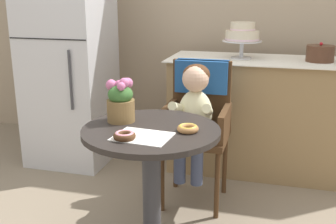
{
  "coord_description": "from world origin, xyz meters",
  "views": [
    {
      "loc": [
        0.62,
        -1.94,
        1.4
      ],
      "look_at": [
        0.05,
        0.15,
        0.77
      ],
      "focal_mm": 44.46,
      "sensor_mm": 36.0,
      "label": 1
    }
  ],
  "objects_px": {
    "wicker_chair": "(199,109)",
    "donut_mid": "(125,135)",
    "cafe_table": "(151,166)",
    "seated_child": "(194,109)",
    "flower_vase": "(121,101)",
    "refrigerator": "(69,61)",
    "round_layer_cake": "(320,54)",
    "donut_front": "(188,128)",
    "tiered_cake_stand": "(242,35)"
  },
  "relations": [
    {
      "from": "donut_front",
      "to": "flower_vase",
      "type": "height_order",
      "value": "flower_vase"
    },
    {
      "from": "donut_front",
      "to": "tiered_cake_stand",
      "type": "bearing_deg",
      "value": 84.36
    },
    {
      "from": "wicker_chair",
      "to": "donut_front",
      "type": "height_order",
      "value": "wicker_chair"
    },
    {
      "from": "seated_child",
      "to": "donut_front",
      "type": "relative_size",
      "value": 6.65
    },
    {
      "from": "flower_vase",
      "to": "donut_mid",
      "type": "bearing_deg",
      "value": -65.43
    },
    {
      "from": "seated_child",
      "to": "donut_front",
      "type": "height_order",
      "value": "seated_child"
    },
    {
      "from": "cafe_table",
      "to": "flower_vase",
      "type": "relative_size",
      "value": 2.97
    },
    {
      "from": "wicker_chair",
      "to": "tiered_cake_stand",
      "type": "xyz_separation_m",
      "value": [
        0.21,
        0.58,
        0.44
      ]
    },
    {
      "from": "donut_mid",
      "to": "flower_vase",
      "type": "height_order",
      "value": "flower_vase"
    },
    {
      "from": "donut_front",
      "to": "refrigerator",
      "type": "bearing_deg",
      "value": 138.57
    },
    {
      "from": "seated_child",
      "to": "round_layer_cake",
      "type": "bearing_deg",
      "value": 43.35
    },
    {
      "from": "wicker_chair",
      "to": "flower_vase",
      "type": "bearing_deg",
      "value": -113.33
    },
    {
      "from": "donut_mid",
      "to": "round_layer_cake",
      "type": "relative_size",
      "value": 0.54
    },
    {
      "from": "seated_child",
      "to": "cafe_table",
      "type": "bearing_deg",
      "value": -101.2
    },
    {
      "from": "seated_child",
      "to": "refrigerator",
      "type": "relative_size",
      "value": 0.43
    },
    {
      "from": "donut_mid",
      "to": "flower_vase",
      "type": "relative_size",
      "value": 0.45
    },
    {
      "from": "round_layer_cake",
      "to": "tiered_cake_stand",
      "type": "bearing_deg",
      "value": -179.84
    },
    {
      "from": "cafe_table",
      "to": "tiered_cake_stand",
      "type": "distance_m",
      "value": 1.46
    },
    {
      "from": "wicker_chair",
      "to": "flower_vase",
      "type": "xyz_separation_m",
      "value": [
        -0.31,
        -0.64,
        0.19
      ]
    },
    {
      "from": "wicker_chair",
      "to": "refrigerator",
      "type": "xyz_separation_m",
      "value": [
        -1.16,
        0.38,
        0.21
      ]
    },
    {
      "from": "wicker_chair",
      "to": "donut_mid",
      "type": "distance_m",
      "value": 0.93
    },
    {
      "from": "seated_child",
      "to": "donut_mid",
      "type": "relative_size",
      "value": 6.71
    },
    {
      "from": "wicker_chair",
      "to": "flower_vase",
      "type": "height_order",
      "value": "flower_vase"
    },
    {
      "from": "donut_front",
      "to": "flower_vase",
      "type": "xyz_separation_m",
      "value": [
        -0.39,
        0.08,
        0.09
      ]
    },
    {
      "from": "cafe_table",
      "to": "seated_child",
      "type": "bearing_deg",
      "value": 78.8
    },
    {
      "from": "donut_mid",
      "to": "tiered_cake_stand",
      "type": "bearing_deg",
      "value": 75.2
    },
    {
      "from": "cafe_table",
      "to": "refrigerator",
      "type": "distance_m",
      "value": 1.56
    },
    {
      "from": "seated_child",
      "to": "flower_vase",
      "type": "xyz_separation_m",
      "value": [
        -0.31,
        -0.48,
        0.15
      ]
    },
    {
      "from": "donut_mid",
      "to": "refrigerator",
      "type": "height_order",
      "value": "refrigerator"
    },
    {
      "from": "tiered_cake_stand",
      "to": "refrigerator",
      "type": "height_order",
      "value": "refrigerator"
    },
    {
      "from": "cafe_table",
      "to": "round_layer_cake",
      "type": "height_order",
      "value": "round_layer_cake"
    },
    {
      "from": "tiered_cake_stand",
      "to": "round_layer_cake",
      "type": "distance_m",
      "value": 0.59
    },
    {
      "from": "wicker_chair",
      "to": "tiered_cake_stand",
      "type": "bearing_deg",
      "value": 72.29
    },
    {
      "from": "round_layer_cake",
      "to": "refrigerator",
      "type": "height_order",
      "value": "refrigerator"
    },
    {
      "from": "round_layer_cake",
      "to": "donut_mid",
      "type": "bearing_deg",
      "value": -122.95
    },
    {
      "from": "seated_child",
      "to": "round_layer_cake",
      "type": "relative_size",
      "value": 3.6
    },
    {
      "from": "wicker_chair",
      "to": "donut_mid",
      "type": "height_order",
      "value": "wicker_chair"
    },
    {
      "from": "cafe_table",
      "to": "donut_front",
      "type": "relative_size",
      "value": 6.59
    },
    {
      "from": "donut_front",
      "to": "donut_mid",
      "type": "xyz_separation_m",
      "value": [
        -0.27,
        -0.19,
        0.0
      ]
    },
    {
      "from": "seated_child",
      "to": "round_layer_cake",
      "type": "xyz_separation_m",
      "value": [
        0.79,
        0.74,
        0.28
      ]
    },
    {
      "from": "wicker_chair",
      "to": "seated_child",
      "type": "relative_size",
      "value": 1.31
    },
    {
      "from": "cafe_table",
      "to": "round_layer_cake",
      "type": "distance_m",
      "value": 1.64
    },
    {
      "from": "donut_mid",
      "to": "round_layer_cake",
      "type": "bearing_deg",
      "value": 57.05
    },
    {
      "from": "cafe_table",
      "to": "refrigerator",
      "type": "bearing_deg",
      "value": 133.67
    },
    {
      "from": "seated_child",
      "to": "flower_vase",
      "type": "distance_m",
      "value": 0.59
    },
    {
      "from": "wicker_chair",
      "to": "donut_front",
      "type": "xyz_separation_m",
      "value": [
        0.08,
        -0.71,
        0.1
      ]
    },
    {
      "from": "flower_vase",
      "to": "refrigerator",
      "type": "distance_m",
      "value": 1.33
    },
    {
      "from": "donut_mid",
      "to": "round_layer_cake",
      "type": "xyz_separation_m",
      "value": [
        0.97,
        1.49,
        0.22
      ]
    },
    {
      "from": "tiered_cake_stand",
      "to": "round_layer_cake",
      "type": "height_order",
      "value": "tiered_cake_stand"
    },
    {
      "from": "seated_child",
      "to": "refrigerator",
      "type": "bearing_deg",
      "value": 155.05
    }
  ]
}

